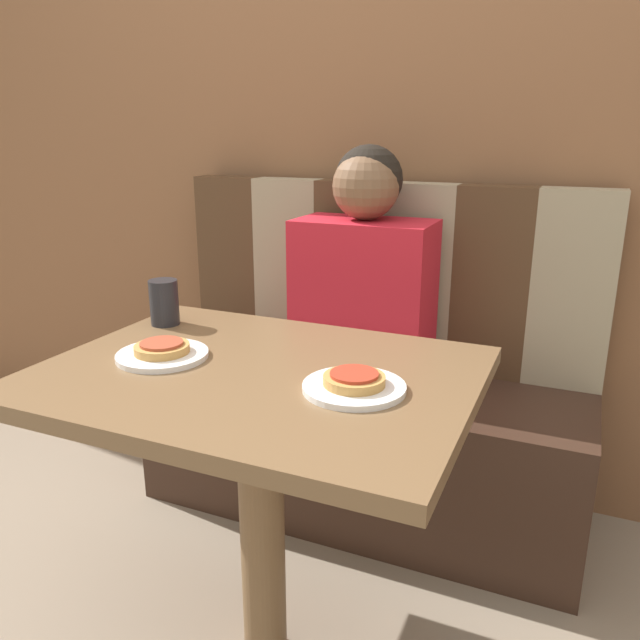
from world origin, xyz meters
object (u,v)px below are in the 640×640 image
at_px(pizza_left, 162,348).
at_px(person, 364,273).
at_px(plate_left, 162,355).
at_px(drinking_cup, 164,302).
at_px(plate_right, 354,387).
at_px(pizza_right, 354,379).

bearing_deg(pizza_left, person, 71.80).
bearing_deg(plate_left, drinking_cup, 125.40).
xyz_separation_m(plate_right, pizza_right, (-0.00, -0.00, 0.02)).
bearing_deg(drinking_cup, pizza_right, -19.13).
height_order(plate_right, pizza_right, pizza_right).
bearing_deg(pizza_right, person, 108.20).
relative_size(person, drinking_cup, 6.08).
xyz_separation_m(person, drinking_cup, (-0.36, -0.47, -0.01)).
bearing_deg(pizza_left, plate_left, 172.87).
bearing_deg(person, pizza_left, -108.20).
relative_size(pizza_left, drinking_cup, 1.03).
relative_size(plate_right, pizza_left, 1.67).
relative_size(person, pizza_right, 5.88).
distance_m(pizza_left, drinking_cup, 0.25).
distance_m(plate_left, drinking_cup, 0.25).
xyz_separation_m(plate_right, drinking_cup, (-0.58, 0.20, 0.05)).
relative_size(plate_left, pizza_left, 1.67).
relative_size(plate_right, drinking_cup, 1.73).
bearing_deg(plate_right, pizza_left, -180.00).
relative_size(pizza_left, pizza_right, 1.00).
relative_size(person, pizza_left, 5.88).
relative_size(pizza_right, drinking_cup, 1.03).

